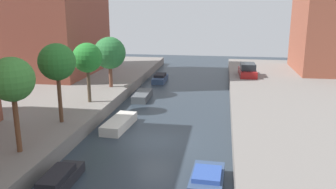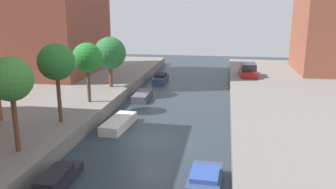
# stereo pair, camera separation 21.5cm
# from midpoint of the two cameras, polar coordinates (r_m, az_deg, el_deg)

# --- Properties ---
(ground_plane) EXTENTS (84.00, 84.00, 0.00)m
(ground_plane) POSITION_cam_midpoint_polar(r_m,az_deg,el_deg) (23.64, -2.18, -7.72)
(ground_plane) COLOR #28333D
(street_tree_2) EXTENTS (2.38, 2.38, 5.28)m
(street_tree_2) POSITION_cam_midpoint_polar(r_m,az_deg,el_deg) (20.22, -24.38, 2.15)
(street_tree_2) COLOR brown
(street_tree_2) RESTS_ON quay_left
(street_tree_3) EXTENTS (2.49, 2.49, 5.46)m
(street_tree_3) POSITION_cam_midpoint_polar(r_m,az_deg,el_deg) (24.58, -17.90, 5.00)
(street_tree_3) COLOR brown
(street_tree_3) RESTS_ON quay_left
(street_tree_4) EXTENTS (2.44, 2.44, 4.96)m
(street_tree_4) POSITION_cam_midpoint_polar(r_m,az_deg,el_deg) (29.40, -13.23, 5.80)
(street_tree_4) COLOR brown
(street_tree_4) RESTS_ON quay_left
(street_tree_5) EXTENTS (3.12, 3.12, 4.94)m
(street_tree_5) POSITION_cam_midpoint_polar(r_m,az_deg,el_deg) (34.73, -9.67, 6.67)
(street_tree_5) COLOR brown
(street_tree_5) RESTS_ON quay_left
(parked_car) EXTENTS (1.97, 4.49, 1.48)m
(parked_car) POSITION_cam_midpoint_polar(r_m,az_deg,el_deg) (41.26, 12.69, 3.84)
(parked_car) COLOR maroon
(parked_car) RESTS_ON quay_right
(moored_boat_left_2) EXTENTS (1.30, 4.43, 0.88)m
(moored_boat_left_2) POSITION_cam_midpoint_polar(r_m,az_deg,el_deg) (18.67, -18.01, -13.51)
(moored_boat_left_2) COLOR #232328
(moored_boat_left_2) RESTS_ON ground_plane
(moored_boat_left_3) EXTENTS (1.74, 4.32, 0.68)m
(moored_boat_left_3) POSITION_cam_midpoint_polar(r_m,az_deg,el_deg) (26.36, -8.19, -4.70)
(moored_boat_left_3) COLOR beige
(moored_boat_left_3) RESTS_ON ground_plane
(moored_boat_left_4) EXTENTS (1.46, 3.79, 0.68)m
(moored_boat_left_4) POSITION_cam_midpoint_polar(r_m,az_deg,el_deg) (34.05, -4.40, -0.22)
(moored_boat_left_4) COLOR #4C5156
(moored_boat_left_4) RESTS_ON ground_plane
(moored_boat_left_5) EXTENTS (1.42, 3.70, 0.94)m
(moored_boat_left_5) POSITION_cam_midpoint_polar(r_m,az_deg,el_deg) (41.87, -1.45, 2.66)
(moored_boat_left_5) COLOR #33476B
(moored_boat_left_5) RESTS_ON ground_plane
(moored_boat_right_2) EXTENTS (1.75, 3.22, 0.83)m
(moored_boat_right_2) POSITION_cam_midpoint_polar(r_m,az_deg,el_deg) (18.27, 6.07, -13.50)
(moored_boat_right_2) COLOR #33476B
(moored_boat_right_2) RESTS_ON ground_plane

